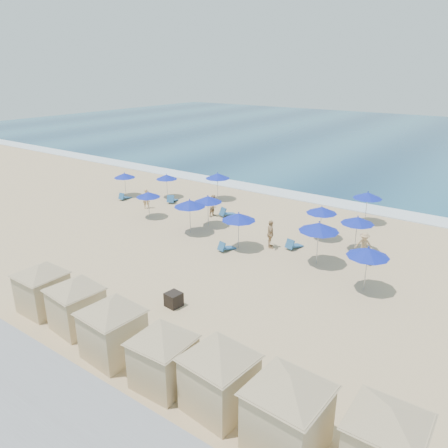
{
  "coord_description": "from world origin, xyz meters",
  "views": [
    {
      "loc": [
        14.76,
        -19.29,
        11.15
      ],
      "look_at": [
        -1.36,
        3.0,
        1.16
      ],
      "focal_mm": 35.0,
      "sensor_mm": 36.0,
      "label": 1
    }
  ],
  "objects_px": {
    "trash_bin": "(174,299)",
    "umbrella_3": "(190,203)",
    "cabana_6": "(387,434)",
    "umbrella_7": "(322,210)",
    "cabana_1": "(75,298)",
    "umbrella_9": "(368,195)",
    "umbrella_10": "(358,220)",
    "beachgoer_1": "(214,205)",
    "cabana_2": "(112,322)",
    "cabana_4": "(219,369)",
    "umbrella_8": "(319,227)",
    "umbrella_6": "(239,217)",
    "cabana_0": "(41,282)",
    "cabana_3": "(163,350)",
    "umbrella_1": "(148,194)",
    "umbrella_4": "(218,176)",
    "beachgoer_3": "(364,245)",
    "beachgoer_2": "(270,234)",
    "umbrella_5": "(208,199)",
    "beachgoer_0": "(146,199)",
    "cabana_5": "(288,403)",
    "umbrella_2": "(167,177)",
    "umbrella_0": "(124,175)",
    "umbrella_11": "(368,252)"
  },
  "relations": [
    {
      "from": "trash_bin",
      "to": "umbrella_3",
      "type": "bearing_deg",
      "value": 131.62
    },
    {
      "from": "cabana_6",
      "to": "umbrella_7",
      "type": "relative_size",
      "value": 1.83
    },
    {
      "from": "cabana_1",
      "to": "umbrella_9",
      "type": "bearing_deg",
      "value": 75.2
    },
    {
      "from": "umbrella_10",
      "to": "beachgoer_1",
      "type": "xyz_separation_m",
      "value": [
        -11.45,
        0.18,
        -1.19
      ]
    },
    {
      "from": "trash_bin",
      "to": "cabana_2",
      "type": "relative_size",
      "value": 0.16
    },
    {
      "from": "cabana_4",
      "to": "umbrella_8",
      "type": "xyz_separation_m",
      "value": [
        -2.24,
        12.79,
        0.75
      ]
    },
    {
      "from": "umbrella_6",
      "to": "cabana_4",
      "type": "bearing_deg",
      "value": -58.54
    },
    {
      "from": "cabana_0",
      "to": "beachgoer_1",
      "type": "xyz_separation_m",
      "value": [
        -1.89,
        16.04,
        -0.65
      ]
    },
    {
      "from": "cabana_3",
      "to": "beachgoer_1",
      "type": "height_order",
      "value": "cabana_3"
    },
    {
      "from": "umbrella_6",
      "to": "umbrella_1",
      "type": "bearing_deg",
      "value": 173.52
    },
    {
      "from": "umbrella_4",
      "to": "cabana_4",
      "type": "bearing_deg",
      "value": -53.2
    },
    {
      "from": "umbrella_6",
      "to": "beachgoer_3",
      "type": "height_order",
      "value": "umbrella_6"
    },
    {
      "from": "beachgoer_2",
      "to": "umbrella_6",
      "type": "bearing_deg",
      "value": 92.5
    },
    {
      "from": "umbrella_5",
      "to": "beachgoer_3",
      "type": "relative_size",
      "value": 1.43
    },
    {
      "from": "cabana_3",
      "to": "cabana_4",
      "type": "distance_m",
      "value": 2.37
    },
    {
      "from": "umbrella_7",
      "to": "umbrella_10",
      "type": "distance_m",
      "value": 2.77
    },
    {
      "from": "cabana_0",
      "to": "umbrella_6",
      "type": "height_order",
      "value": "cabana_0"
    },
    {
      "from": "beachgoer_3",
      "to": "cabana_2",
      "type": "bearing_deg",
      "value": -117.25
    },
    {
      "from": "umbrella_9",
      "to": "beachgoer_3",
      "type": "relative_size",
      "value": 1.48
    },
    {
      "from": "cabana_3",
      "to": "beachgoer_0",
      "type": "relative_size",
      "value": 2.52
    },
    {
      "from": "trash_bin",
      "to": "umbrella_6",
      "type": "bearing_deg",
      "value": 107.02
    },
    {
      "from": "beachgoer_1",
      "to": "beachgoer_3",
      "type": "bearing_deg",
      "value": -92.6
    },
    {
      "from": "umbrella_7",
      "to": "umbrella_9",
      "type": "height_order",
      "value": "umbrella_9"
    },
    {
      "from": "cabana_5",
      "to": "umbrella_5",
      "type": "height_order",
      "value": "cabana_5"
    },
    {
      "from": "cabana_4",
      "to": "cabana_2",
      "type": "bearing_deg",
      "value": -177.84
    },
    {
      "from": "cabana_2",
      "to": "umbrella_8",
      "type": "height_order",
      "value": "cabana_2"
    },
    {
      "from": "umbrella_8",
      "to": "trash_bin",
      "type": "bearing_deg",
      "value": -112.66
    },
    {
      "from": "beachgoer_0",
      "to": "beachgoer_1",
      "type": "distance_m",
      "value": 6.0
    },
    {
      "from": "umbrella_7",
      "to": "umbrella_8",
      "type": "xyz_separation_m",
      "value": [
        1.55,
        -3.91,
        0.3
      ]
    },
    {
      "from": "cabana_1",
      "to": "beachgoer_2",
      "type": "xyz_separation_m",
      "value": [
        2.33,
        13.09,
        -0.58
      ]
    },
    {
      "from": "umbrella_2",
      "to": "umbrella_8",
      "type": "xyz_separation_m",
      "value": [
        16.86,
        -5.17,
        0.47
      ]
    },
    {
      "from": "umbrella_10",
      "to": "beachgoer_1",
      "type": "bearing_deg",
      "value": 179.09
    },
    {
      "from": "umbrella_1",
      "to": "umbrella_6",
      "type": "bearing_deg",
      "value": -6.48
    },
    {
      "from": "cabana_3",
      "to": "umbrella_7",
      "type": "distance_m",
      "value": 17.02
    },
    {
      "from": "cabana_0",
      "to": "umbrella_9",
      "type": "relative_size",
      "value": 1.72
    },
    {
      "from": "cabana_2",
      "to": "umbrella_0",
      "type": "xyz_separation_m",
      "value": [
        -17.31,
        16.28,
        0.31
      ]
    },
    {
      "from": "umbrella_5",
      "to": "cabana_5",
      "type": "bearing_deg",
      "value": -45.3
    },
    {
      "from": "cabana_3",
      "to": "cabana_5",
      "type": "bearing_deg",
      "value": 1.49
    },
    {
      "from": "umbrella_3",
      "to": "umbrella_11",
      "type": "xyz_separation_m",
      "value": [
        12.84,
        -1.09,
        -0.01
      ]
    },
    {
      "from": "umbrella_3",
      "to": "beachgoer_1",
      "type": "relative_size",
      "value": 1.46
    },
    {
      "from": "cabana_3",
      "to": "cabana_6",
      "type": "relative_size",
      "value": 0.96
    },
    {
      "from": "cabana_3",
      "to": "umbrella_1",
      "type": "bearing_deg",
      "value": 136.66
    },
    {
      "from": "cabana_5",
      "to": "cabana_1",
      "type": "bearing_deg",
      "value": 178.2
    },
    {
      "from": "umbrella_2",
      "to": "umbrella_4",
      "type": "relative_size",
      "value": 0.88
    },
    {
      "from": "cabana_3",
      "to": "umbrella_6",
      "type": "distance_m",
      "value": 13.25
    },
    {
      "from": "beachgoer_1",
      "to": "beachgoer_0",
      "type": "bearing_deg",
      "value": 108.06
    },
    {
      "from": "umbrella_3",
      "to": "umbrella_9",
      "type": "height_order",
      "value": "umbrella_3"
    },
    {
      "from": "umbrella_4",
      "to": "umbrella_9",
      "type": "relative_size",
      "value": 1.0
    },
    {
      "from": "umbrella_6",
      "to": "umbrella_10",
      "type": "bearing_deg",
      "value": 32.91
    },
    {
      "from": "umbrella_2",
      "to": "cabana_0",
      "type": "bearing_deg",
      "value": -64.56
    }
  ]
}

